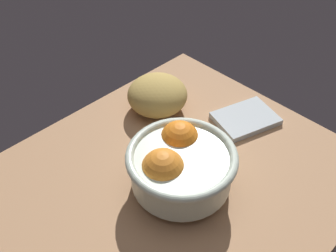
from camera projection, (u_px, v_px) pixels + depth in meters
ground_plane at (173, 181)px, 76.45cm from camera, size 68.38×59.54×3.00cm
fruit_bowl at (179, 164)px, 69.98cm from camera, size 20.17×20.17×10.84cm
bread_loaf at (157, 95)px, 88.10cm from camera, size 16.31×16.29×8.14cm
napkin_folded at (245, 118)px, 87.26cm from camera, size 15.72×13.38×1.36cm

